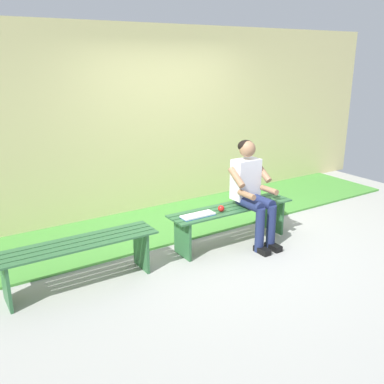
# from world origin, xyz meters

# --- Properties ---
(ground_plane) EXTENTS (10.00, 7.00, 0.04)m
(ground_plane) POSITION_xyz_m (0.97, 1.00, -0.02)
(ground_plane) COLOR #9E9E99
(grass_strip) EXTENTS (9.00, 2.38, 0.03)m
(grass_strip) POSITION_xyz_m (0.97, -1.53, 0.01)
(grass_strip) COLOR #478C38
(grass_strip) RESTS_ON ground
(brick_wall) EXTENTS (9.50, 0.24, 2.69)m
(brick_wall) POSITION_xyz_m (0.50, -1.80, 1.34)
(brick_wall) COLOR #D1C684
(brick_wall) RESTS_ON ground
(bench_near) EXTENTS (1.67, 0.39, 0.48)m
(bench_near) POSITION_xyz_m (0.00, 0.00, 0.36)
(bench_near) COLOR #2D6038
(bench_near) RESTS_ON ground
(bench_far) EXTENTS (1.64, 0.39, 0.48)m
(bench_far) POSITION_xyz_m (1.95, 0.00, 0.36)
(bench_far) COLOR #2D6038
(bench_far) RESTS_ON ground
(person_seated) EXTENTS (0.50, 0.69, 1.28)m
(person_seated) POSITION_xyz_m (-0.22, 0.10, 0.71)
(person_seated) COLOR silver
(person_seated) RESTS_ON ground
(apple) EXTENTS (0.08, 0.08, 0.08)m
(apple) POSITION_xyz_m (0.21, 0.06, 0.52)
(apple) COLOR red
(apple) RESTS_ON bench_near
(book_open) EXTENTS (0.41, 0.16, 0.02)m
(book_open) POSITION_xyz_m (0.53, 0.04, 0.49)
(book_open) COLOR white
(book_open) RESTS_ON bench_near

